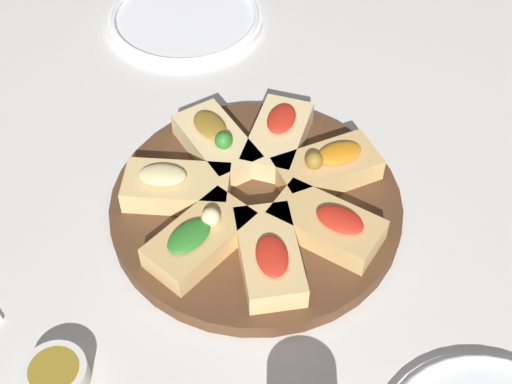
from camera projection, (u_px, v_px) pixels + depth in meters
ground_plane at (256, 211)px, 0.88m from camera, size 3.00×3.00×0.00m
serving_board at (256, 206)px, 0.87m from camera, size 0.36×0.36×0.02m
focaccia_slice_0 at (269, 256)px, 0.79m from camera, size 0.14×0.12×0.04m
focaccia_slice_1 at (327, 225)px, 0.82m from camera, size 0.14×0.10×0.04m
focaccia_slice_2 at (327, 167)px, 0.88m from camera, size 0.10×0.14×0.05m
focaccia_slice_3 at (278, 137)px, 0.91m from camera, size 0.12×0.14×0.04m
focaccia_slice_4 at (216, 143)px, 0.91m from camera, size 0.13×0.08×0.05m
focaccia_slice_5 at (176, 187)px, 0.86m from camera, size 0.13×0.14×0.04m
focaccia_slice_6 at (200, 238)px, 0.80m from camera, size 0.08×0.13×0.05m
plate_left at (185, 18)px, 1.14m from camera, size 0.25×0.25×0.02m
dipping_bowl at (56, 375)px, 0.72m from camera, size 0.07×0.07×0.03m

